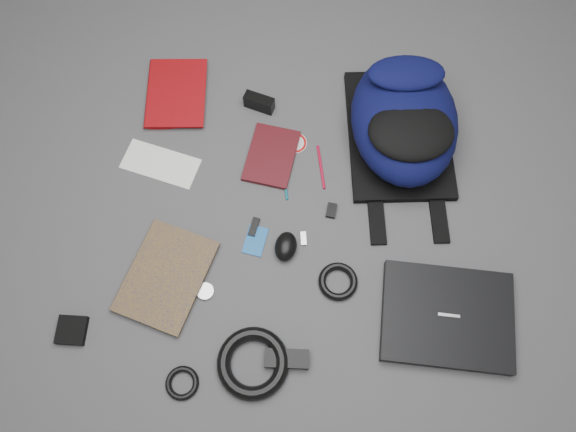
{
  "coord_description": "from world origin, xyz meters",
  "views": [
    {
      "loc": [
        -0.02,
        -0.61,
        1.59
      ],
      "look_at": [
        0.0,
        0.0,
        0.02
      ],
      "focal_mm": 35.0,
      "sensor_mm": 36.0,
      "label": 1
    }
  ],
  "objects_px": {
    "laptop": "(447,317)",
    "dvd_case": "(271,156)",
    "mouse": "(286,246)",
    "backpack": "(404,119)",
    "comic_book": "(133,264)",
    "compact_camera": "(259,103)",
    "power_brick": "(287,359)",
    "textbook_red": "(147,94)",
    "pouch": "(72,330)"
  },
  "relations": [
    {
      "from": "comic_book",
      "to": "power_brick",
      "type": "bearing_deg",
      "value": -10.13
    },
    {
      "from": "textbook_red",
      "to": "mouse",
      "type": "relative_size",
      "value": 2.87
    },
    {
      "from": "backpack",
      "to": "compact_camera",
      "type": "xyz_separation_m",
      "value": [
        -0.44,
        0.12,
        -0.08
      ]
    },
    {
      "from": "dvd_case",
      "to": "mouse",
      "type": "distance_m",
      "value": 0.31
    },
    {
      "from": "mouse",
      "to": "power_brick",
      "type": "relative_size",
      "value": 0.75
    },
    {
      "from": "dvd_case",
      "to": "compact_camera",
      "type": "xyz_separation_m",
      "value": [
        -0.04,
        0.18,
        0.02
      ]
    },
    {
      "from": "backpack",
      "to": "comic_book",
      "type": "height_order",
      "value": "backpack"
    },
    {
      "from": "backpack",
      "to": "textbook_red",
      "type": "bearing_deg",
      "value": 168.09
    },
    {
      "from": "mouse",
      "to": "power_brick",
      "type": "distance_m",
      "value": 0.32
    },
    {
      "from": "backpack",
      "to": "laptop",
      "type": "bearing_deg",
      "value": -82.32
    },
    {
      "from": "laptop",
      "to": "power_brick",
      "type": "height_order",
      "value": "laptop"
    },
    {
      "from": "backpack",
      "to": "pouch",
      "type": "bearing_deg",
      "value": -148.54
    },
    {
      "from": "pouch",
      "to": "power_brick",
      "type": "bearing_deg",
      "value": -9.23
    },
    {
      "from": "comic_book",
      "to": "backpack",
      "type": "bearing_deg",
      "value": 48.98
    },
    {
      "from": "compact_camera",
      "to": "power_brick",
      "type": "relative_size",
      "value": 0.8
    },
    {
      "from": "backpack",
      "to": "textbook_red",
      "type": "relative_size",
      "value": 1.93
    },
    {
      "from": "laptop",
      "to": "textbook_red",
      "type": "xyz_separation_m",
      "value": [
        -0.89,
        0.77,
        -0.0
      ]
    },
    {
      "from": "textbook_red",
      "to": "mouse",
      "type": "xyz_separation_m",
      "value": [
        0.44,
        -0.55,
        0.01
      ]
    },
    {
      "from": "laptop",
      "to": "comic_book",
      "type": "xyz_separation_m",
      "value": [
        -0.9,
        0.18,
        -0.01
      ]
    },
    {
      "from": "backpack",
      "to": "laptop",
      "type": "distance_m",
      "value": 0.6
    },
    {
      "from": "backpack",
      "to": "power_brick",
      "type": "relative_size",
      "value": 4.14
    },
    {
      "from": "backpack",
      "to": "pouch",
      "type": "height_order",
      "value": "backpack"
    },
    {
      "from": "compact_camera",
      "to": "mouse",
      "type": "bearing_deg",
      "value": -58.85
    },
    {
      "from": "mouse",
      "to": "laptop",
      "type": "bearing_deg",
      "value": -13.56
    },
    {
      "from": "laptop",
      "to": "mouse",
      "type": "relative_size",
      "value": 4.01
    },
    {
      "from": "backpack",
      "to": "laptop",
      "type": "xyz_separation_m",
      "value": [
        0.08,
        -0.59,
        -0.09
      ]
    },
    {
      "from": "laptop",
      "to": "dvd_case",
      "type": "distance_m",
      "value": 0.72
    },
    {
      "from": "textbook_red",
      "to": "comic_book",
      "type": "height_order",
      "value": "textbook_red"
    },
    {
      "from": "backpack",
      "to": "dvd_case",
      "type": "relative_size",
      "value": 2.46
    },
    {
      "from": "compact_camera",
      "to": "power_brick",
      "type": "distance_m",
      "value": 0.82
    },
    {
      "from": "compact_camera",
      "to": "mouse",
      "type": "height_order",
      "value": "compact_camera"
    },
    {
      "from": "comic_book",
      "to": "dvd_case",
      "type": "xyz_separation_m",
      "value": [
        0.41,
        0.34,
        -0.0
      ]
    },
    {
      "from": "comic_book",
      "to": "pouch",
      "type": "relative_size",
      "value": 3.67
    },
    {
      "from": "backpack",
      "to": "mouse",
      "type": "relative_size",
      "value": 5.53
    },
    {
      "from": "mouse",
      "to": "pouch",
      "type": "xyz_separation_m",
      "value": [
        -0.61,
        -0.22,
        -0.01
      ]
    },
    {
      "from": "laptop",
      "to": "textbook_red",
      "type": "distance_m",
      "value": 1.17
    },
    {
      "from": "laptop",
      "to": "pouch",
      "type": "relative_size",
      "value": 4.53
    },
    {
      "from": "backpack",
      "to": "power_brick",
      "type": "bearing_deg",
      "value": -118.46
    },
    {
      "from": "dvd_case",
      "to": "compact_camera",
      "type": "bearing_deg",
      "value": 115.77
    },
    {
      "from": "mouse",
      "to": "backpack",
      "type": "bearing_deg",
      "value": 57.29
    },
    {
      "from": "textbook_red",
      "to": "pouch",
      "type": "bearing_deg",
      "value": -100.59
    },
    {
      "from": "laptop",
      "to": "dvd_case",
      "type": "relative_size",
      "value": 1.78
    },
    {
      "from": "dvd_case",
      "to": "power_brick",
      "type": "height_order",
      "value": "power_brick"
    },
    {
      "from": "compact_camera",
      "to": "dvd_case",
      "type": "bearing_deg",
      "value": -56.33
    },
    {
      "from": "backpack",
      "to": "textbook_red",
      "type": "height_order",
      "value": "backpack"
    },
    {
      "from": "laptop",
      "to": "dvd_case",
      "type": "bearing_deg",
      "value": 140.89
    },
    {
      "from": "mouse",
      "to": "comic_book",
      "type": "bearing_deg",
      "value": -163.02
    },
    {
      "from": "comic_book",
      "to": "mouse",
      "type": "distance_m",
      "value": 0.45
    },
    {
      "from": "textbook_red",
      "to": "backpack",
      "type": "bearing_deg",
      "value": -10.63
    },
    {
      "from": "comic_book",
      "to": "dvd_case",
      "type": "distance_m",
      "value": 0.54
    }
  ]
}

